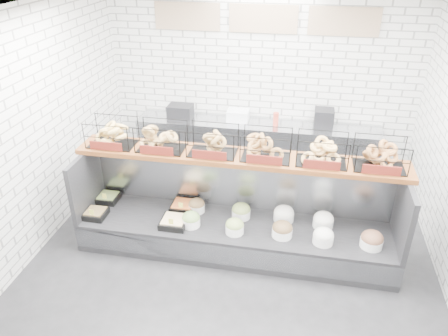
# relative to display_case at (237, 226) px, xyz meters

# --- Properties ---
(ground) EXTENTS (5.50, 5.50, 0.00)m
(ground) POSITION_rel_display_case_xyz_m (-0.02, -0.34, -0.33)
(ground) COLOR black
(ground) RESTS_ON ground
(room_shell) EXTENTS (5.02, 5.51, 3.01)m
(room_shell) POSITION_rel_display_case_xyz_m (-0.02, 0.26, 1.73)
(room_shell) COLOR silver
(room_shell) RESTS_ON ground
(display_case) EXTENTS (4.00, 0.90, 1.20)m
(display_case) POSITION_rel_display_case_xyz_m (0.00, 0.00, 0.00)
(display_case) COLOR black
(display_case) RESTS_ON ground
(bagel_shelf) EXTENTS (4.10, 0.50, 0.40)m
(bagel_shelf) POSITION_rel_display_case_xyz_m (-0.02, 0.18, 1.06)
(bagel_shelf) COLOR #532911
(bagel_shelf) RESTS_ON display_case
(prep_counter) EXTENTS (4.00, 0.60, 1.20)m
(prep_counter) POSITION_rel_display_case_xyz_m (-0.02, 2.09, 0.14)
(prep_counter) COLOR #93969B
(prep_counter) RESTS_ON ground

